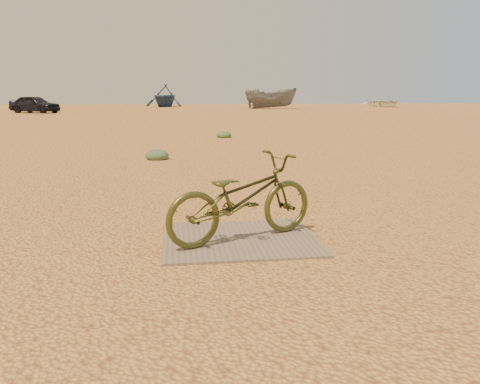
{
  "coord_description": "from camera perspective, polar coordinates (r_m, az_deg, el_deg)",
  "views": [
    {
      "loc": [
        -0.45,
        -4.82,
        1.45
      ],
      "look_at": [
        0.16,
        -0.35,
        0.5
      ],
      "focal_mm": 35.0,
      "sensor_mm": 36.0,
      "label": 1
    }
  ],
  "objects": [
    {
      "name": "ground",
      "position": [
        5.06,
        -2.35,
        -4.75
      ],
      "size": [
        120.0,
        120.0,
        0.0
      ],
      "primitive_type": "plane",
      "color": "gold",
      "rests_on": "ground"
    },
    {
      "name": "bicycle",
      "position": [
        4.59,
        0.23,
        -0.7
      ],
      "size": [
        1.71,
        1.15,
        0.85
      ],
      "primitive_type": "imported",
      "rotation": [
        0.0,
        0.0,
        1.97
      ],
      "color": "#42461C",
      "rests_on": "plywood_board"
    },
    {
      "name": "car",
      "position": [
        38.75,
        -23.76,
        9.78
      ],
      "size": [
        4.1,
        3.01,
        1.3
      ],
      "primitive_type": "imported",
      "rotation": [
        0.0,
        0.0,
        1.13
      ],
      "color": "black",
      "rests_on": "ground"
    },
    {
      "name": "boat_far_left",
      "position": [
        52.08,
        -9.17,
        11.56
      ],
      "size": [
        5.46,
        5.82,
        2.46
      ],
      "primitive_type": "imported",
      "rotation": [
        0.0,
        0.0,
        -0.37
      ],
      "color": "navy",
      "rests_on": "ground"
    },
    {
      "name": "plywood_board",
      "position": [
        4.74,
        0.0,
        -5.75
      ],
      "size": [
        1.53,
        1.29,
        0.02
      ],
      "primitive_type": "cube",
      "color": "#796752",
      "rests_on": "ground"
    },
    {
      "name": "boat_far_right",
      "position": [
        54.1,
        17.13,
        10.46
      ],
      "size": [
        4.02,
        5.38,
        1.06
      ],
      "primitive_type": "imported",
      "rotation": [
        0.0,
        0.0,
        0.07
      ],
      "color": "silver",
      "rests_on": "ground"
    },
    {
      "name": "kale_b",
      "position": [
        15.73,
        -1.97,
        6.65
      ],
      "size": [
        0.5,
        0.5,
        0.28
      ],
      "primitive_type": "ellipsoid",
      "color": "#526845",
      "rests_on": "ground"
    },
    {
      "name": "kale_a",
      "position": [
        10.68,
        -10.05,
        3.96
      ],
      "size": [
        0.52,
        0.52,
        0.29
      ],
      "primitive_type": "ellipsoid",
      "color": "#526845",
      "rests_on": "ground"
    },
    {
      "name": "boat_mid_right",
      "position": [
        45.17,
        3.8,
        11.32
      ],
      "size": [
        5.06,
        2.0,
        1.94
      ],
      "primitive_type": "imported",
      "rotation": [
        0.0,
        0.0,
        1.59
      ],
      "color": "slate",
      "rests_on": "ground"
    }
  ]
}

